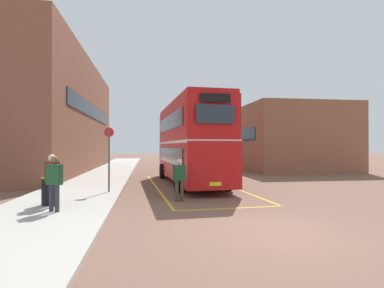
{
  "coord_description": "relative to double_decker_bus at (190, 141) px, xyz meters",
  "views": [
    {
      "loc": [
        -3.31,
        -7.54,
        2.24
      ],
      "look_at": [
        -0.35,
        12.68,
        2.37
      ],
      "focal_mm": 28.72,
      "sensor_mm": 36.0,
      "label": 1
    }
  ],
  "objects": [
    {
      "name": "bus_stop_sign",
      "position": [
        -4.24,
        -3.58,
        -0.62
      ],
      "size": [
        0.44,
        0.09,
        2.95
      ],
      "color": "#4C4C51",
      "rests_on": "sidewalk_left"
    },
    {
      "name": "depot_building_right",
      "position": [
        10.76,
        11.55,
        0.46
      ],
      "size": [
        8.97,
        14.29,
        5.94
      ],
      "color": "brown",
      "rests_on": "ground"
    },
    {
      "name": "bay_marking_yellow",
      "position": [
        0.06,
        -1.95,
        -2.51
      ],
      "size": [
        5.01,
        12.96,
        0.01
      ],
      "color": "gold",
      "rests_on": "ground"
    },
    {
      "name": "litter_bin",
      "position": [
        -5.96,
        -6.46,
        -1.88
      ],
      "size": [
        0.54,
        0.54,
        0.98
      ],
      "color": "black",
      "rests_on": "sidewalk_left"
    },
    {
      "name": "sidewalk_left",
      "position": [
        -5.69,
        6.3,
        -2.44
      ],
      "size": [
        4.0,
        57.6,
        0.14
      ],
      "primitive_type": "cube",
      "color": "#B2ADA3",
      "rests_on": "ground"
    },
    {
      "name": "pedestrian_waiting_near",
      "position": [
        -5.78,
        -6.76,
        -1.31
      ],
      "size": [
        0.55,
        0.46,
        1.81
      ],
      "color": "black",
      "rests_on": "sidewalk_left"
    },
    {
      "name": "pedestrian_waiting_far",
      "position": [
        -5.43,
        -7.71,
        -1.34
      ],
      "size": [
        0.55,
        0.43,
        1.77
      ],
      "color": "#2D2D38",
      "rests_on": "sidewalk_left"
    },
    {
      "name": "pedestrian_boarding",
      "position": [
        -1.21,
        -5.7,
        -1.52
      ],
      "size": [
        0.56,
        0.34,
        1.72
      ],
      "color": "#473828",
      "rests_on": "ground"
    },
    {
      "name": "single_deck_bus",
      "position": [
        3.54,
        18.11,
        -0.88
      ],
      "size": [
        3.59,
        8.42,
        3.02
      ],
      "color": "black",
      "rests_on": "ground"
    },
    {
      "name": "ground_plane",
      "position": [
        0.81,
        3.9,
        -2.51
      ],
      "size": [
        135.6,
        135.6,
        0.0
      ],
      "primitive_type": "plane",
      "color": "brown"
    },
    {
      "name": "double_decker_bus",
      "position": [
        0.0,
        0.0,
        0.0
      ],
      "size": [
        3.3,
        10.83,
        4.75
      ],
      "color": "black",
      "rests_on": "ground"
    },
    {
      "name": "brick_building_left",
      "position": [
        -10.16,
        10.19,
        2.3
      ],
      "size": [
        5.8,
        23.67,
        9.62
      ],
      "color": "brown",
      "rests_on": "ground"
    }
  ]
}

